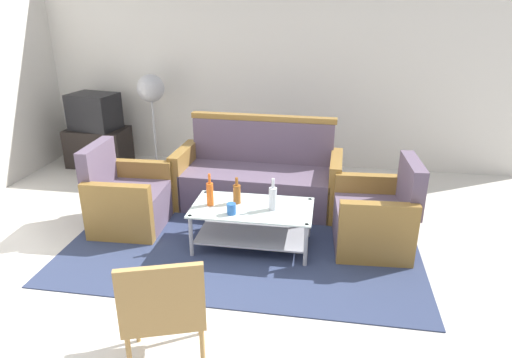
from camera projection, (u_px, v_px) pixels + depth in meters
The scene contains 15 objects.
ground_plane at pixel (233, 287), 3.66m from camera, with size 14.00×14.00×0.00m, color beige.
wall_back at pixel (279, 62), 5.94m from camera, with size 6.52×0.12×2.80m.
rug at pixel (246, 235), 4.44m from camera, with size 3.26×2.29×0.01m, color #2D3856.
couch at pixel (258, 178), 5.01m from camera, with size 1.82×0.79×0.96m.
armchair_left at pixel (128, 200), 4.54m from camera, with size 0.72×0.78×0.85m.
armchair_right at pixel (376, 218), 4.16m from camera, with size 0.74×0.80×0.85m.
coffee_table at pixel (252, 221), 4.15m from camera, with size 1.10×0.60×0.40m.
bottle_orange at pixel (210, 193), 4.10m from camera, with size 0.06×0.06×0.31m.
bottle_brown at pixel (237, 193), 4.14m from camera, with size 0.07×0.07×0.25m.
bottle_clear at pixel (273, 198), 4.01m from camera, with size 0.07×0.07×0.30m.
cup at pixel (231, 209), 3.95m from camera, with size 0.08×0.08×0.10m, color #2659A5.
tv_stand at pixel (99, 147), 6.26m from camera, with size 0.80×0.50×0.52m, color black.
television at pixel (94, 111), 6.08m from camera, with size 0.67×0.54×0.48m.
pedestal_fan at pixel (151, 94), 5.91m from camera, with size 0.36×0.36×1.27m.
wicker_chair at pixel (164, 305), 2.65m from camera, with size 0.61×0.61×0.84m.
Camera 1 is at (0.68, -3.00, 2.17)m, focal length 31.65 mm.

